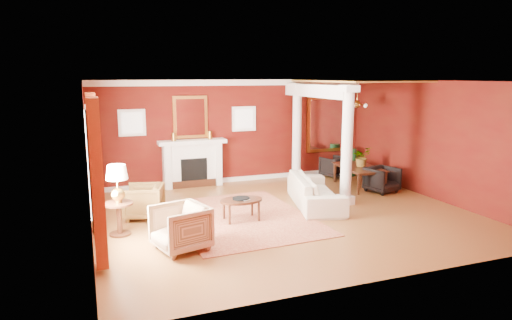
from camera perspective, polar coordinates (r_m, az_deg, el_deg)
name	(u,v)px	position (r m, az deg, el deg)	size (l,w,h in m)	color
ground	(285,215)	(10.12, 3.66, -6.84)	(8.00, 8.00, 0.00)	brown
room_shell	(286,123)	(9.71, 3.80, 4.60)	(8.04, 7.04, 2.92)	#52170B
fireplace	(193,163)	(12.64, -7.92, -0.39)	(1.85, 0.42, 1.29)	white
overmantel_mirror	(190,117)	(12.59, -8.20, 5.33)	(0.95, 0.07, 1.15)	gold
flank_window_left	(132,123)	(12.38, -15.25, 4.52)	(0.70, 0.07, 0.70)	white
flank_window_right	(244,119)	(13.03, -1.51, 5.17)	(0.70, 0.07, 0.70)	white
left_window	(94,169)	(8.35, -19.54, -1.09)	(0.21, 2.55, 2.60)	white
column_front	(347,145)	(10.85, 11.32, 1.90)	(0.36, 0.36, 2.80)	white
column_back	(297,132)	(13.20, 5.13, 3.57)	(0.36, 0.36, 2.80)	white
header_beam	(316,91)	(12.12, 7.50, 8.56)	(0.30, 3.20, 0.32)	white
amber_ceiling	(357,81)	(12.57, 12.55, 9.61)	(2.30, 3.40, 0.04)	#C38939
dining_mirror	(326,124)	(14.13, 8.75, 4.45)	(1.30, 0.07, 1.70)	gold
chandelier	(357,104)	(12.67, 12.51, 6.80)	(0.60, 0.62, 0.75)	#B58E39
crown_trim	(235,83)	(12.89, -2.59, 9.64)	(8.00, 0.08, 0.16)	white
base_trim	(236,179)	(13.23, -2.49, -2.40)	(8.00, 0.08, 0.12)	white
rug	(241,217)	(9.90, -1.94, -7.17)	(2.80, 3.74, 0.01)	maroon
sofa	(315,186)	(10.79, 7.45, -3.26)	(2.37, 0.69, 0.93)	beige
armchair_leopard	(144,200)	(10.06, -13.84, -4.86)	(0.78, 0.73, 0.80)	black
armchair_stripe	(180,226)	(8.14, -9.44, -8.08)	(0.86, 0.80, 0.88)	tan
coffee_table	(241,201)	(9.60, -1.87, -5.19)	(0.91, 0.91, 0.46)	black
coffee_book	(241,195)	(9.47, -1.92, -4.39)	(0.17, 0.02, 0.23)	black
side_table	(118,189)	(9.00, -16.91, -3.49)	(0.55, 0.55, 1.37)	black
dining_table	(360,171)	(12.74, 12.89, -1.32)	(1.65, 0.58, 0.92)	black
dining_chair_near	(382,178)	(12.37, 15.49, -2.23)	(0.71, 0.67, 0.73)	black
dining_chair_far	(334,166)	(13.92, 9.75, -0.70)	(0.67, 0.62, 0.69)	black
green_urn	(351,165)	(14.17, 11.76, -0.59)	(0.36, 0.36, 0.86)	#164422
potted_plant	(362,147)	(12.62, 13.11, 1.65)	(0.48, 0.54, 0.42)	#26591E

